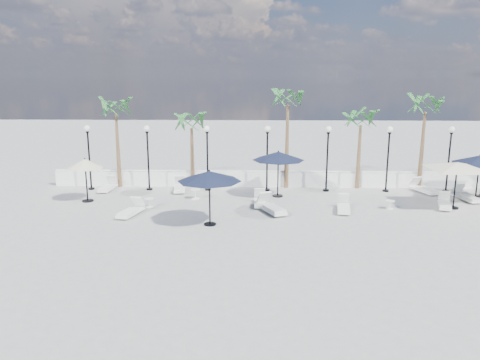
{
  "coord_description": "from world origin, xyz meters",
  "views": [
    {
      "loc": [
        -0.82,
        -20.44,
        6.73
      ],
      "look_at": [
        -1.48,
        2.67,
        1.5
      ],
      "focal_mm": 35.0,
      "sensor_mm": 36.0,
      "label": 1
    }
  ],
  "objects_px": {
    "lounger_8": "(466,196)",
    "lounger_6": "(424,189)",
    "lounger_1": "(108,187)",
    "parasol_navy_left": "(209,176)",
    "parasol_navy_right": "(480,160)",
    "parasol_cream_small": "(85,164)",
    "lounger_2": "(260,201)",
    "parasol_cream_sq_a": "(458,163)",
    "lounger_3": "(131,211)",
    "lounger_5": "(344,207)",
    "lounger_4": "(271,207)",
    "lounger_0": "(180,187)",
    "lounger_7": "(445,204)",
    "parasol_navy_mid": "(278,156)"
  },
  "relations": [
    {
      "from": "lounger_1",
      "to": "lounger_2",
      "type": "relative_size",
      "value": 1.01
    },
    {
      "from": "lounger_6",
      "to": "lounger_7",
      "type": "height_order",
      "value": "lounger_6"
    },
    {
      "from": "lounger_4",
      "to": "parasol_navy_right",
      "type": "distance_m",
      "value": 11.5
    },
    {
      "from": "lounger_0",
      "to": "lounger_6",
      "type": "bearing_deg",
      "value": -7.61
    },
    {
      "from": "lounger_1",
      "to": "parasol_navy_right",
      "type": "bearing_deg",
      "value": -2.27
    },
    {
      "from": "lounger_1",
      "to": "parasol_navy_left",
      "type": "bearing_deg",
      "value": -40.24
    },
    {
      "from": "lounger_1",
      "to": "lounger_0",
      "type": "bearing_deg",
      "value": 3.1
    },
    {
      "from": "parasol_navy_left",
      "to": "parasol_cream_sq_a",
      "type": "distance_m",
      "value": 12.63
    },
    {
      "from": "lounger_6",
      "to": "parasol_navy_mid",
      "type": "relative_size",
      "value": 0.71
    },
    {
      "from": "lounger_7",
      "to": "parasol_navy_right",
      "type": "xyz_separation_m",
      "value": [
        2.13,
        1.23,
        2.07
      ]
    },
    {
      "from": "parasol_cream_sq_a",
      "to": "parasol_navy_right",
      "type": "bearing_deg",
      "value": 37.04
    },
    {
      "from": "parasol_navy_mid",
      "to": "parasol_cream_sq_a",
      "type": "bearing_deg",
      "value": -13.69
    },
    {
      "from": "lounger_7",
      "to": "parasol_navy_mid",
      "type": "bearing_deg",
      "value": -175.97
    },
    {
      "from": "lounger_1",
      "to": "lounger_3",
      "type": "xyz_separation_m",
      "value": [
        2.65,
        -4.94,
        0.0
      ]
    },
    {
      "from": "lounger_4",
      "to": "lounger_5",
      "type": "bearing_deg",
      "value": -19.91
    },
    {
      "from": "lounger_4",
      "to": "lounger_7",
      "type": "relative_size",
      "value": 1.18
    },
    {
      "from": "lounger_8",
      "to": "lounger_0",
      "type": "bearing_deg",
      "value": 161.45
    },
    {
      "from": "lounger_3",
      "to": "parasol_navy_right",
      "type": "height_order",
      "value": "parasol_navy_right"
    },
    {
      "from": "parasol_cream_small",
      "to": "lounger_4",
      "type": "bearing_deg",
      "value": -10.36
    },
    {
      "from": "parasol_cream_small",
      "to": "parasol_navy_mid",
      "type": "bearing_deg",
      "value": 7.47
    },
    {
      "from": "lounger_3",
      "to": "parasol_navy_left",
      "type": "height_order",
      "value": "parasol_navy_left"
    },
    {
      "from": "lounger_2",
      "to": "lounger_6",
      "type": "relative_size",
      "value": 0.9
    },
    {
      "from": "parasol_cream_sq_a",
      "to": "parasol_cream_small",
      "type": "height_order",
      "value": "parasol_cream_sq_a"
    },
    {
      "from": "lounger_0",
      "to": "parasol_navy_mid",
      "type": "xyz_separation_m",
      "value": [
        5.73,
        -1.06,
        2.06
      ]
    },
    {
      "from": "lounger_4",
      "to": "parasol_navy_right",
      "type": "relative_size",
      "value": 0.77
    },
    {
      "from": "lounger_1",
      "to": "lounger_6",
      "type": "relative_size",
      "value": 0.92
    },
    {
      "from": "parasol_navy_left",
      "to": "lounger_0",
      "type": "bearing_deg",
      "value": 110.74
    },
    {
      "from": "lounger_1",
      "to": "parasol_navy_left",
      "type": "xyz_separation_m",
      "value": [
        6.64,
        -6.26,
        2.03
      ]
    },
    {
      "from": "lounger_2",
      "to": "parasol_cream_sq_a",
      "type": "relative_size",
      "value": 0.36
    },
    {
      "from": "lounger_1",
      "to": "lounger_7",
      "type": "height_order",
      "value": "lounger_1"
    },
    {
      "from": "lounger_2",
      "to": "lounger_6",
      "type": "bearing_deg",
      "value": 17.05
    },
    {
      "from": "lounger_2",
      "to": "parasol_navy_left",
      "type": "height_order",
      "value": "parasol_navy_left"
    },
    {
      "from": "lounger_8",
      "to": "lounger_6",
      "type": "bearing_deg",
      "value": 122.96
    },
    {
      "from": "lounger_1",
      "to": "parasol_cream_sq_a",
      "type": "bearing_deg",
      "value": -6.59
    },
    {
      "from": "lounger_5",
      "to": "parasol_navy_left",
      "type": "xyz_separation_m",
      "value": [
        -6.52,
        -2.34,
        2.03
      ]
    },
    {
      "from": "lounger_4",
      "to": "lounger_6",
      "type": "distance_m",
      "value": 9.94
    },
    {
      "from": "parasol_navy_left",
      "to": "lounger_2",
      "type": "bearing_deg",
      "value": 54.91
    },
    {
      "from": "lounger_0",
      "to": "lounger_7",
      "type": "height_order",
      "value": "lounger_0"
    },
    {
      "from": "parasol_cream_small",
      "to": "lounger_3",
      "type": "bearing_deg",
      "value": -39.99
    },
    {
      "from": "lounger_3",
      "to": "lounger_5",
      "type": "xyz_separation_m",
      "value": [
        10.52,
        1.02,
        -0.0
      ]
    },
    {
      "from": "lounger_5",
      "to": "parasol_navy_mid",
      "type": "bearing_deg",
      "value": 146.84
    },
    {
      "from": "lounger_3",
      "to": "lounger_8",
      "type": "height_order",
      "value": "lounger_3"
    },
    {
      "from": "lounger_4",
      "to": "lounger_0",
      "type": "bearing_deg",
      "value": 116.59
    },
    {
      "from": "lounger_4",
      "to": "parasol_navy_left",
      "type": "distance_m",
      "value": 4.06
    },
    {
      "from": "lounger_6",
      "to": "lounger_8",
      "type": "relative_size",
      "value": 1.06
    },
    {
      "from": "parasol_navy_right",
      "to": "parasol_cream_sq_a",
      "type": "bearing_deg",
      "value": -142.96
    },
    {
      "from": "lounger_3",
      "to": "parasol_cream_sq_a",
      "type": "distance_m",
      "value": 16.49
    },
    {
      "from": "parasol_navy_right",
      "to": "parasol_cream_small",
      "type": "distance_m",
      "value": 20.99
    },
    {
      "from": "parasol_navy_right",
      "to": "parasol_cream_sq_a",
      "type": "xyz_separation_m",
      "value": [
        -1.71,
        -1.29,
        0.1
      ]
    },
    {
      "from": "lounger_5",
      "to": "parasol_cream_sq_a",
      "type": "xyz_separation_m",
      "value": [
        5.74,
        0.7,
        2.16
      ]
    }
  ]
}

